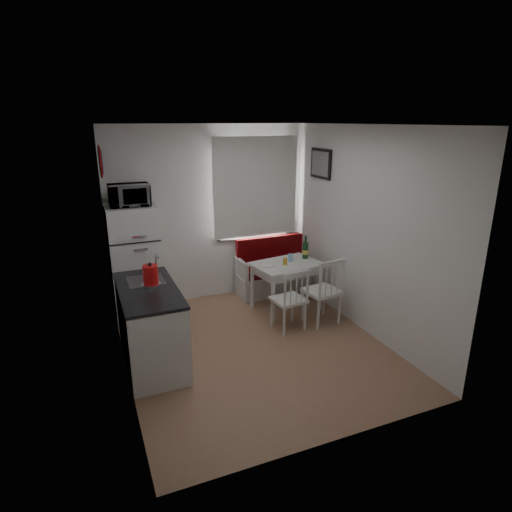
{
  "coord_description": "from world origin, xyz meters",
  "views": [
    {
      "loc": [
        -1.76,
        -4.29,
        2.65
      ],
      "look_at": [
        0.22,
        0.5,
        0.99
      ],
      "focal_mm": 30.0,
      "sensor_mm": 36.0,
      "label": 1
    }
  ],
  "objects_px": {
    "fridge": "(135,263)",
    "kettle": "(151,275)",
    "dining_table": "(287,268)",
    "microwave": "(129,195)",
    "kitchen_counter": "(150,325)",
    "chair_right": "(326,285)",
    "wine_bottle": "(305,247)",
    "chair_left": "(292,294)",
    "bench": "(275,274)"
  },
  "relations": [
    {
      "from": "kettle",
      "to": "chair_left",
      "type": "bearing_deg",
      "value": 0.39
    },
    {
      "from": "microwave",
      "to": "kitchen_counter",
      "type": "bearing_deg",
      "value": -90.94
    },
    {
      "from": "microwave",
      "to": "wine_bottle",
      "type": "bearing_deg",
      "value": -9.37
    },
    {
      "from": "fridge",
      "to": "wine_bottle",
      "type": "bearing_deg",
      "value": -10.54
    },
    {
      "from": "chair_right",
      "to": "wine_bottle",
      "type": "bearing_deg",
      "value": 75.3
    },
    {
      "from": "chair_right",
      "to": "fridge",
      "type": "relative_size",
      "value": 0.31
    },
    {
      "from": "kitchen_counter",
      "to": "kettle",
      "type": "xyz_separation_m",
      "value": [
        0.05,
        0.03,
        0.58
      ]
    },
    {
      "from": "kitchen_counter",
      "to": "kettle",
      "type": "height_order",
      "value": "kettle"
    },
    {
      "from": "bench",
      "to": "chair_right",
      "type": "distance_m",
      "value": 1.35
    },
    {
      "from": "bench",
      "to": "microwave",
      "type": "height_order",
      "value": "microwave"
    },
    {
      "from": "fridge",
      "to": "kitchen_counter",
      "type": "bearing_deg",
      "value": -90.9
    },
    {
      "from": "bench",
      "to": "wine_bottle",
      "type": "distance_m",
      "value": 0.83
    },
    {
      "from": "bench",
      "to": "chair_left",
      "type": "bearing_deg",
      "value": -105.88
    },
    {
      "from": "dining_table",
      "to": "wine_bottle",
      "type": "xyz_separation_m",
      "value": [
        0.35,
        0.1,
        0.25
      ]
    },
    {
      "from": "chair_left",
      "to": "chair_right",
      "type": "distance_m",
      "value": 0.5
    },
    {
      "from": "bench",
      "to": "wine_bottle",
      "type": "xyz_separation_m",
      "value": [
        0.23,
        -0.55,
        0.58
      ]
    },
    {
      "from": "kitchen_counter",
      "to": "microwave",
      "type": "bearing_deg",
      "value": 89.06
    },
    {
      "from": "dining_table",
      "to": "fridge",
      "type": "relative_size",
      "value": 0.65
    },
    {
      "from": "kettle",
      "to": "bench",
      "type": "bearing_deg",
      "value": 31.92
    },
    {
      "from": "kitchen_counter",
      "to": "fridge",
      "type": "distance_m",
      "value": 1.29
    },
    {
      "from": "kitchen_counter",
      "to": "fridge",
      "type": "relative_size",
      "value": 0.83
    },
    {
      "from": "fridge",
      "to": "wine_bottle",
      "type": "height_order",
      "value": "fridge"
    },
    {
      "from": "microwave",
      "to": "wine_bottle",
      "type": "distance_m",
      "value": 2.56
    },
    {
      "from": "chair_left",
      "to": "kettle",
      "type": "xyz_separation_m",
      "value": [
        -1.75,
        -0.01,
        0.51
      ]
    },
    {
      "from": "microwave",
      "to": "kettle",
      "type": "height_order",
      "value": "microwave"
    },
    {
      "from": "chair_left",
      "to": "microwave",
      "type": "xyz_separation_m",
      "value": [
        -1.78,
        1.15,
        1.2
      ]
    },
    {
      "from": "kitchen_counter",
      "to": "bench",
      "type": "relative_size",
      "value": 1.07
    },
    {
      "from": "bench",
      "to": "fridge",
      "type": "distance_m",
      "value": 2.21
    },
    {
      "from": "bench",
      "to": "wine_bottle",
      "type": "bearing_deg",
      "value": -67.53
    },
    {
      "from": "fridge",
      "to": "kettle",
      "type": "distance_m",
      "value": 1.23
    },
    {
      "from": "bench",
      "to": "microwave",
      "type": "relative_size",
      "value": 2.44
    },
    {
      "from": "dining_table",
      "to": "chair_left",
      "type": "distance_m",
      "value": 0.71
    },
    {
      "from": "chair_left",
      "to": "chair_right",
      "type": "height_order",
      "value": "chair_right"
    },
    {
      "from": "kitchen_counter",
      "to": "chair_left",
      "type": "bearing_deg",
      "value": 1.42
    },
    {
      "from": "bench",
      "to": "microwave",
      "type": "bearing_deg",
      "value": -175.78
    },
    {
      "from": "chair_left",
      "to": "wine_bottle",
      "type": "distance_m",
      "value": 1.03
    },
    {
      "from": "kitchen_counter",
      "to": "microwave",
      "type": "relative_size",
      "value": 2.61
    },
    {
      "from": "kettle",
      "to": "wine_bottle",
      "type": "height_order",
      "value": "kettle"
    },
    {
      "from": "kitchen_counter",
      "to": "chair_right",
      "type": "relative_size",
      "value": 2.64
    },
    {
      "from": "kitchen_counter",
      "to": "chair_right",
      "type": "xyz_separation_m",
      "value": [
        2.3,
        0.04,
        0.12
      ]
    },
    {
      "from": "bench",
      "to": "kitchen_counter",
      "type": "bearing_deg",
      "value": -148.05
    },
    {
      "from": "bench",
      "to": "dining_table",
      "type": "distance_m",
      "value": 0.74
    },
    {
      "from": "chair_left",
      "to": "chair_right",
      "type": "relative_size",
      "value": 0.91
    },
    {
      "from": "fridge",
      "to": "kettle",
      "type": "xyz_separation_m",
      "value": [
        0.03,
        -1.21,
        0.24
      ]
    },
    {
      "from": "chair_left",
      "to": "kettle",
      "type": "relative_size",
      "value": 1.72
    },
    {
      "from": "dining_table",
      "to": "kitchen_counter",
      "type": "bearing_deg",
      "value": -169.97
    },
    {
      "from": "dining_table",
      "to": "microwave",
      "type": "height_order",
      "value": "microwave"
    },
    {
      "from": "microwave",
      "to": "bench",
      "type": "bearing_deg",
      "value": 4.22
    },
    {
      "from": "wine_bottle",
      "to": "kitchen_counter",
      "type": "bearing_deg",
      "value": -161.5
    },
    {
      "from": "bench",
      "to": "microwave",
      "type": "xyz_separation_m",
      "value": [
        -2.15,
        -0.16,
        1.44
      ]
    }
  ]
}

